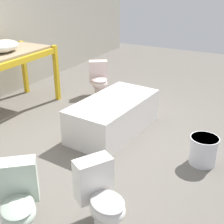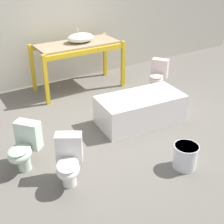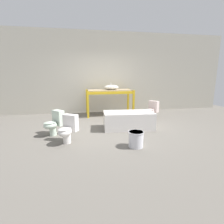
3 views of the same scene
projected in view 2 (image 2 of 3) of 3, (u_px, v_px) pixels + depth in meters
The scene contains 9 objects.
ground_plane at pixel (106, 124), 5.27m from camera, with size 12.00×12.00×0.00m, color #666059.
warehouse_wall_rear at pixel (48, 6), 6.21m from camera, with size 10.80×0.08×3.20m.
shelving_rack at pixel (78, 50), 6.22m from camera, with size 1.76×0.81×0.97m.
sink_basin at pixel (80, 38), 6.14m from camera, with size 0.55×0.39×0.27m.
bathtub_main at pixel (140, 107), 5.21m from camera, with size 1.47×0.82×0.49m.
toilet_near at pixel (158, 75), 6.36m from camera, with size 0.59×0.55×0.63m.
toilet_far at pixel (24, 147), 4.11m from camera, with size 0.59×0.56×0.63m.
toilet_extra at pixel (69, 161), 3.84m from camera, with size 0.52×0.59×0.63m.
bucket_white at pixel (185, 156), 4.17m from camera, with size 0.34×0.34×0.34m.
Camera 2 is at (-2.30, -3.93, 2.67)m, focal length 50.00 mm.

